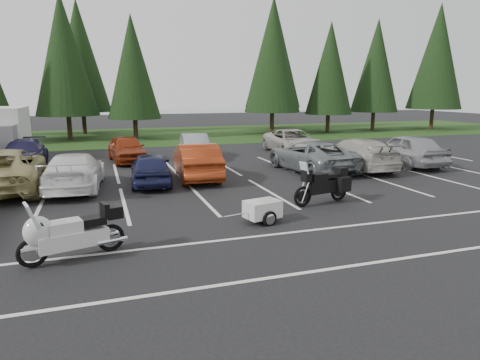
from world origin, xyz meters
name	(u,v)px	position (x,y,z in m)	size (l,w,h in m)	color
ground	(194,206)	(0.00, 0.00, 0.00)	(120.00, 120.00, 0.00)	black
grass_strip	(134,136)	(0.00, 24.00, 0.01)	(80.00, 16.00, 0.01)	#1A3711
lake_water	(143,116)	(4.00, 55.00, 0.00)	(70.00, 50.00, 0.02)	slate
stall_markings	(183,193)	(0.00, 2.00, 0.00)	(32.00, 16.00, 0.01)	silver
conifer_4	(64,55)	(-5.00, 22.90, 6.53)	(4.80, 4.80, 11.17)	#332316
conifer_5	(133,67)	(0.00, 21.60, 5.63)	(4.14, 4.14, 9.63)	#332316
conifer_6	(273,57)	(12.00, 22.10, 6.71)	(4.93, 4.93, 11.48)	#332316
conifer_7	(330,68)	(17.50, 21.80, 5.81)	(4.27, 4.27, 9.94)	#332316
conifer_8	(376,66)	(23.00, 22.60, 6.17)	(4.53, 4.53, 10.56)	#332316
conifer_9	(437,57)	(29.00, 21.30, 7.07)	(5.19, 5.19, 12.10)	#332316
conifer_back_b	(79,56)	(-4.00, 27.50, 6.77)	(4.97, 4.97, 11.58)	#332316
conifer_back_c	(273,53)	(14.00, 26.80, 7.49)	(5.50, 5.50, 12.81)	#332316
car_near_2	(4,170)	(-6.42, 4.54, 0.83)	(2.74, 5.94, 1.65)	tan
car_near_3	(74,171)	(-3.87, 3.99, 0.72)	(2.02, 4.97, 1.44)	white
car_near_4	(151,168)	(-0.93, 3.98, 0.67)	(1.59, 3.95, 1.35)	#1A1D41
car_near_5	(197,161)	(1.16, 4.62, 0.78)	(1.65, 4.73, 1.56)	#963213
car_near_6	(311,156)	(6.75, 4.60, 0.74)	(2.46, 5.34, 1.48)	slate
car_near_7	(356,154)	(9.13, 4.40, 0.76)	(2.13, 5.25, 1.52)	#B3AEA4
car_near_8	(407,149)	(12.26, 4.55, 0.82)	(1.94, 4.82, 1.64)	#98989C
car_far_1	(24,154)	(-6.49, 9.95, 0.70)	(1.95, 4.80, 1.39)	#1C183D
car_far_2	(127,149)	(-1.46, 10.23, 0.72)	(1.70, 4.22, 1.44)	maroon
car_far_3	(195,146)	(2.37, 10.39, 0.68)	(1.44, 4.13, 1.36)	gray
car_far_4	(292,141)	(8.53, 10.45, 0.73)	(2.43, 5.26, 1.46)	#B7B1A8
touring_motorcycle	(72,228)	(-3.60, -3.61, 0.73)	(2.64, 0.81, 1.46)	silver
cargo_trailer	(262,211)	(1.53, -2.37, 0.33)	(1.45, 0.81, 0.67)	silver
adventure_motorcycle	(322,182)	(4.21, -1.03, 0.77)	(2.54, 0.88, 1.54)	black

